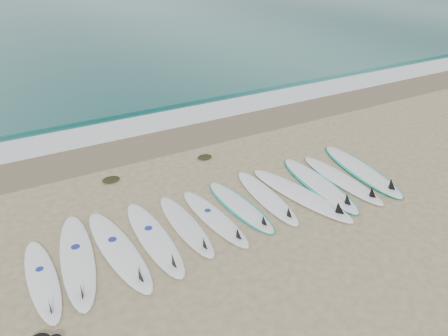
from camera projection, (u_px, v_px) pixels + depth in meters
ground at (229, 214)px, 9.09m from camera, size 120.00×120.00×0.00m
ocean at (18, 11)px, 34.00m from camera, size 120.00×55.00×0.03m
wet_sand_band at (155, 143)px, 12.23m from camera, size 120.00×1.80×0.01m
foam_band at (138, 126)px, 13.30m from camera, size 120.00×1.40×0.04m
wave_crest at (122, 110)px, 14.44m from camera, size 120.00×1.00×0.10m
surfboard_0 at (43, 281)px, 7.27m from camera, size 0.50×2.32×0.30m
surfboard_1 at (77, 260)px, 7.71m from camera, size 0.99×2.87×0.36m
surfboard_2 at (120, 251)px, 7.95m from camera, size 0.76×2.81×0.36m
surfboard_3 at (155, 239)px, 8.27m from camera, size 0.59×2.68×0.34m
surfboard_4 at (187, 226)px, 8.63m from camera, size 0.53×2.37×0.30m
surfboard_5 at (215, 219)px, 8.87m from camera, size 0.63×2.43×0.31m
surfboard_6 at (241, 207)px, 9.28m from camera, size 0.65×2.37×0.30m
surfboard_7 at (268, 198)px, 9.57m from camera, size 0.72×2.53×0.32m
surfboard_8 at (302, 195)px, 9.65m from camera, size 1.07×2.96×0.37m
surfboard_9 at (320, 185)px, 10.08m from camera, size 0.94×2.85×0.36m
surfboard_10 at (343, 180)px, 10.25m from camera, size 0.61×2.65×0.34m
surfboard_11 at (362, 171)px, 10.68m from camera, size 1.12×2.98×0.37m
seaweed_near at (111, 180)px, 10.32m from camera, size 0.41×0.32×0.08m
seaweed_far at (205, 157)px, 11.38m from camera, size 0.39×0.30×0.07m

